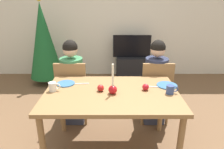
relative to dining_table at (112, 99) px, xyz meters
The scene contains 18 objects.
back_wall 2.68m from the dining_table, 90.00° to the left, with size 6.40×0.10×2.60m, color beige.
dining_table is the anchor object (origin of this frame).
chair_left 0.82m from the dining_table, 131.13° to the left, with size 0.40×0.40×0.90m.
chair_right 0.87m from the dining_table, 45.54° to the left, with size 0.40×0.40×0.90m.
person_left_child 0.84m from the dining_table, 129.66° to the left, with size 0.30×0.30×1.17m.
person_right_child 0.88m from the dining_table, 47.03° to the left, with size 0.30×0.30×1.17m.
tv_stand 2.38m from the dining_table, 79.64° to the left, with size 0.64×0.40×0.48m, color black.
tv 2.34m from the dining_table, 79.64° to the left, with size 0.79×0.05×0.46m.
christmas_tree 2.45m from the dining_table, 122.97° to the left, with size 0.65×0.65×1.68m.
candle_centerpiece 0.16m from the dining_table, 71.54° to the right, with size 0.09×0.09×0.32m.
plate_left 0.57m from the dining_table, 157.94° to the left, with size 0.20×0.20×0.01m, color teal.
plate_right 0.65m from the dining_table, 14.41° to the left, with size 0.23×0.23×0.01m, color teal.
mug_left 0.63m from the dining_table, behind, with size 0.12×0.08×0.10m.
mug_right 0.62m from the dining_table, ahead, with size 0.12×0.08×0.09m.
fork_left 0.42m from the dining_table, 148.39° to the left, with size 0.18×0.01×0.01m, color silver.
fork_right 0.48m from the dining_table, 15.50° to the left, with size 0.18×0.01×0.01m, color silver.
apple_near_candle 0.38m from the dining_table, ahead, with size 0.07×0.07×0.07m, color #B21620.
apple_by_left_plate 0.17m from the dining_table, 169.26° to the left, with size 0.07×0.07×0.07m, color #B41D1B.
Camera 1 is at (0.01, -1.97, 1.69)m, focal length 33.36 mm.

